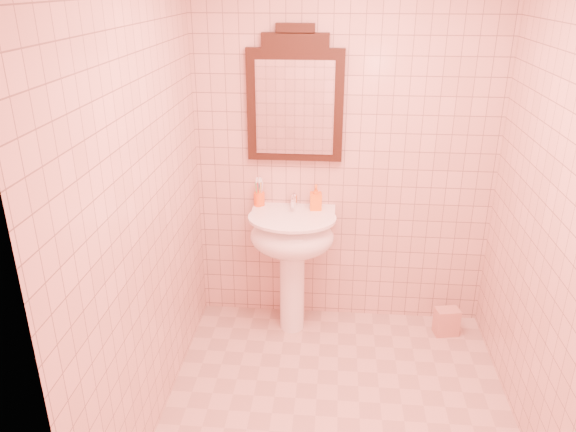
# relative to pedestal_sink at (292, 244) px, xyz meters

# --- Properties ---
(floor) EXTENTS (2.20, 2.20, 0.00)m
(floor) POSITION_rel_pedestal_sink_xyz_m (0.33, -0.87, -0.66)
(floor) COLOR #C69E8F
(floor) RESTS_ON ground
(back_wall) EXTENTS (2.00, 0.02, 2.50)m
(back_wall) POSITION_rel_pedestal_sink_xyz_m (0.33, 0.23, 0.59)
(back_wall) COLOR #DCA69A
(back_wall) RESTS_ON floor
(pedestal_sink) EXTENTS (0.58, 0.58, 0.86)m
(pedestal_sink) POSITION_rel_pedestal_sink_xyz_m (0.00, 0.00, 0.00)
(pedestal_sink) COLOR white
(pedestal_sink) RESTS_ON floor
(faucet) EXTENTS (0.04, 0.16, 0.11)m
(faucet) POSITION_rel_pedestal_sink_xyz_m (-0.00, 0.14, 0.26)
(faucet) COLOR white
(faucet) RESTS_ON pedestal_sink
(mirror) EXTENTS (0.62, 0.06, 0.86)m
(mirror) POSITION_rel_pedestal_sink_xyz_m (0.00, 0.20, 0.92)
(mirror) COLOR black
(mirror) RESTS_ON back_wall
(toothbrush_cup) EXTENTS (0.07, 0.07, 0.17)m
(toothbrush_cup) POSITION_rel_pedestal_sink_xyz_m (-0.24, 0.17, 0.25)
(toothbrush_cup) COLOR #FF5615
(toothbrush_cup) RESTS_ON pedestal_sink
(soap_dispenser) EXTENTS (0.08, 0.08, 0.17)m
(soap_dispenser) POSITION_rel_pedestal_sink_xyz_m (0.15, 0.13, 0.29)
(soap_dispenser) COLOR orange
(soap_dispenser) RESTS_ON pedestal_sink
(towel) EXTENTS (0.18, 0.13, 0.20)m
(towel) POSITION_rel_pedestal_sink_xyz_m (1.08, 0.02, -0.56)
(towel) COLOR tan
(towel) RESTS_ON floor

